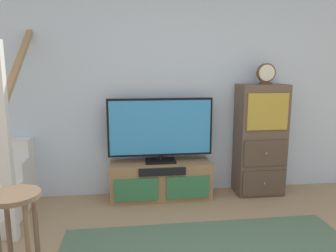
{
  "coord_description": "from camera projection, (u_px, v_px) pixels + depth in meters",
  "views": [
    {
      "loc": [
        -0.68,
        -1.46,
        1.57
      ],
      "look_at": [
        -0.24,
        1.94,
        0.94
      ],
      "focal_mm": 33.99,
      "sensor_mm": 36.0,
      "label": 1
    }
  ],
  "objects": [
    {
      "name": "media_console",
      "position": [
        161.0,
        180.0,
        3.85
      ],
      "size": [
        1.21,
        0.38,
        0.45
      ],
      "color": "#997047",
      "rests_on": "ground_plane"
    },
    {
      "name": "desk_clock",
      "position": [
        266.0,
        74.0,
        3.77
      ],
      "size": [
        0.23,
        0.08,
        0.25
      ],
      "color": "#4C3823",
      "rests_on": "side_cabinet"
    },
    {
      "name": "television",
      "position": [
        160.0,
        129.0,
        3.76
      ],
      "size": [
        1.24,
        0.22,
        0.77
      ],
      "color": "black",
      "rests_on": "media_console"
    },
    {
      "name": "bar_stool_near",
      "position": [
        16.0,
        220.0,
        2.17
      ],
      "size": [
        0.34,
        0.34,
        0.74
      ],
      "color": "brown",
      "rests_on": "ground_plane"
    },
    {
      "name": "side_cabinet",
      "position": [
        260.0,
        140.0,
        3.93
      ],
      "size": [
        0.58,
        0.38,
        1.37
      ],
      "color": "brown",
      "rests_on": "ground_plane"
    },
    {
      "name": "back_wall",
      "position": [
        182.0,
        85.0,
        3.95
      ],
      "size": [
        6.4,
        0.12,
        2.7
      ],
      "primitive_type": "cube",
      "color": "silver",
      "rests_on": "ground_plane"
    }
  ]
}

